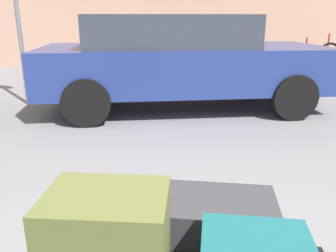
% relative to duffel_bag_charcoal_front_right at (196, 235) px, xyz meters
% --- Properties ---
extents(duffel_bag_charcoal_front_right, '(0.69, 0.42, 0.35)m').
position_rel_duffel_bag_charcoal_front_right_xyz_m(duffel_bag_charcoal_front_right, '(0.00, 0.00, 0.00)').
color(duffel_bag_charcoal_front_right, '#2D2D33').
rests_on(duffel_bag_charcoal_front_right, luggage_cart).
extents(parked_car, '(4.40, 2.12, 1.42)m').
position_rel_duffel_bag_charcoal_front_right_xyz_m(parked_car, '(0.28, 4.13, 0.25)').
color(parked_car, navy).
rests_on(parked_car, ground_plane).
extents(bicycle_leaning, '(1.76, 0.25, 0.96)m').
position_rel_duffel_bag_charcoal_front_right_xyz_m(bicycle_leaning, '(4.28, 8.19, -0.14)').
color(bicycle_leaning, black).
rests_on(bicycle_leaning, ground_plane).
extents(bollard_kerb_near, '(0.27, 0.27, 0.57)m').
position_rel_duffel_bag_charcoal_front_right_xyz_m(bollard_kerb_near, '(2.09, 7.17, -0.23)').
color(bollard_kerb_near, '#383838').
rests_on(bollard_kerb_near, ground_plane).
extents(bollard_kerb_mid, '(0.27, 0.27, 0.57)m').
position_rel_duffel_bag_charcoal_front_right_xyz_m(bollard_kerb_mid, '(3.68, 7.17, -0.23)').
color(bollard_kerb_mid, '#383838').
rests_on(bollard_kerb_mid, ground_plane).
extents(no_parking_sign, '(0.49, 0.13, 2.55)m').
position_rel_duffel_bag_charcoal_front_right_xyz_m(no_parking_sign, '(-2.22, 4.47, 1.05)').
color(no_parking_sign, slate).
rests_on(no_parking_sign, ground_plane).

